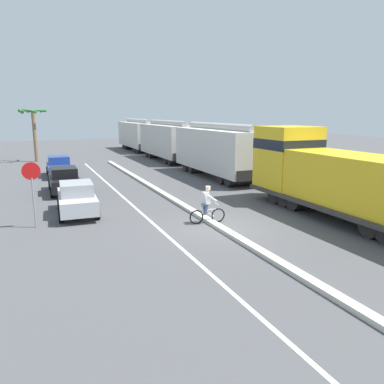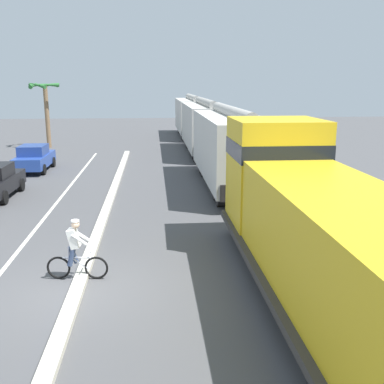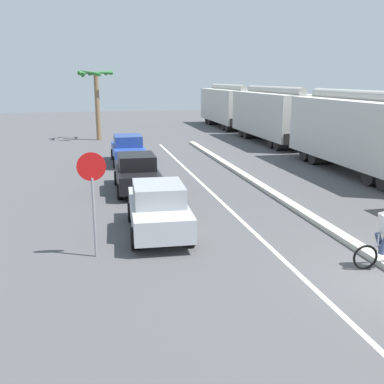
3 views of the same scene
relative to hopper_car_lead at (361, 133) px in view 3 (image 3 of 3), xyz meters
name	(u,v)px [view 3 (image 3 of 3)]	position (x,y,z in m)	size (l,w,h in m)	color
median_curb	(297,208)	(-6.02, -5.66, -2.00)	(0.36, 36.00, 0.16)	beige
lane_stripe	(235,215)	(-8.42, -5.66, -2.07)	(0.14, 36.00, 0.01)	silver
hopper_car_lead	(361,133)	(0.00, 0.00, 0.00)	(2.90, 10.60, 4.18)	beige
hopper_car_middle	(272,115)	(0.00, 11.60, 0.00)	(2.90, 10.60, 4.18)	beige
hopper_car_trailing	(227,106)	(0.00, 23.20, 0.00)	(2.90, 10.60, 4.18)	beige
parked_car_silver	(158,208)	(-11.37, -7.00, -1.26)	(1.99, 4.28, 1.62)	#B7BABF
parked_car_black	(137,172)	(-11.49, -1.37, -1.26)	(1.87, 4.22, 1.62)	black
parked_car_blue	(128,149)	(-11.32, 5.35, -1.26)	(1.85, 4.21, 1.62)	#28479E
stop_sign	(92,185)	(-13.33, -8.54, -0.05)	(0.76, 0.08, 2.88)	gray
palm_tree_near	(96,86)	(-12.80, 15.99, 2.12)	(2.66, 2.78, 5.52)	#846647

